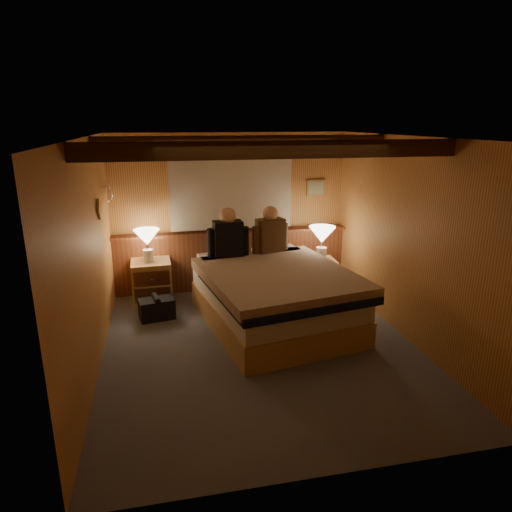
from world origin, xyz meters
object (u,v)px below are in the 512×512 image
object	(u,v)px
lamp_left	(147,239)
duffel_bag	(157,308)
bed	(274,296)
lamp_right	(322,237)
nightstand_right	(318,277)
person_left	(228,236)
nightstand_left	(152,281)
person_right	(270,233)

from	to	relation	value
lamp_left	duffel_bag	size ratio (longest dim) A/B	0.95
bed	lamp_right	world-z (taller)	lamp_right
nightstand_right	person_left	distance (m)	1.61
nightstand_left	person_left	size ratio (longest dim) A/B	0.87
person_left	bed	bearing A→B (deg)	-58.88
nightstand_left	lamp_right	size ratio (longest dim) A/B	1.19
bed	lamp_left	xyz separation A→B (m)	(-1.59, 1.13, 0.55)
bed	lamp_left	size ratio (longest dim) A/B	5.22
bed	lamp_right	size ratio (longest dim) A/B	4.82
lamp_right	duffel_bag	bearing A→B (deg)	-170.80
nightstand_left	lamp_left	distance (m)	0.64
bed	person_right	bearing A→B (deg)	70.42
nightstand_right	person_right	size ratio (longest dim) A/B	0.80
nightstand_left	person_left	world-z (taller)	person_left
nightstand_left	nightstand_right	world-z (taller)	nightstand_left
nightstand_right	lamp_right	world-z (taller)	lamp_right
bed	nightstand_left	world-z (taller)	bed
duffel_bag	nightstand_right	bearing A→B (deg)	-1.33
nightstand_right	duffel_bag	xyz separation A→B (m)	(-2.42, -0.41, -0.13)
person_left	duffel_bag	size ratio (longest dim) A/B	1.41
nightstand_left	lamp_right	world-z (taller)	lamp_right
person_left	person_right	size ratio (longest dim) A/B	1.03
person_left	lamp_left	bearing A→B (deg)	156.69
person_right	duffel_bag	size ratio (longest dim) A/B	1.37
person_right	bed	bearing A→B (deg)	-114.74
bed	person_right	world-z (taller)	person_right
nightstand_right	lamp_left	bearing A→B (deg)	177.98
lamp_right	duffel_bag	xyz separation A→B (m)	(-2.45, -0.40, -0.77)
bed	person_left	xyz separation A→B (m)	(-0.48, 0.72, 0.64)
lamp_left	lamp_right	xyz separation A→B (m)	(2.53, -0.23, -0.04)
bed	nightstand_right	xyz separation A→B (m)	(0.92, 0.91, -0.12)
lamp_right	person_left	bearing A→B (deg)	-172.79
person_left	duffel_bag	world-z (taller)	person_left
nightstand_left	person_left	bearing A→B (deg)	-23.80
lamp_left	person_left	world-z (taller)	person_left
lamp_left	lamp_right	world-z (taller)	lamp_left
duffel_bag	lamp_right	bearing A→B (deg)	-1.67
nightstand_left	person_right	bearing A→B (deg)	-13.14
person_right	nightstand_left	bearing A→B (deg)	153.79
bed	person_right	distance (m)	1.04
person_right	duffel_bag	bearing A→B (deg)	175.63
nightstand_right	lamp_right	bearing A→B (deg)	-16.51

